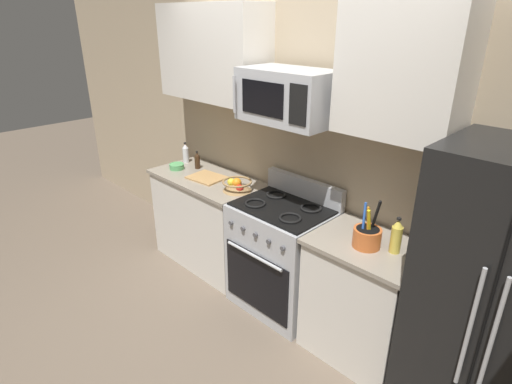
# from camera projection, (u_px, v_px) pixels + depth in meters

# --- Properties ---
(ground_plane) EXTENTS (16.00, 16.00, 0.00)m
(ground_plane) POSITION_uv_depth(u_px,v_px,m) (221.00, 343.00, 3.14)
(ground_plane) COLOR #6B5B4C
(wall_back) EXTENTS (8.00, 0.10, 2.60)m
(wall_back) POSITION_uv_depth(u_px,v_px,m) (314.00, 151.00, 3.30)
(wall_back) COLOR tan
(wall_back) RESTS_ON ground
(counter_left) EXTENTS (1.14, 0.58, 0.91)m
(counter_left) POSITION_uv_depth(u_px,v_px,m) (208.00, 220.00, 4.03)
(counter_left) COLOR silver
(counter_left) RESTS_ON ground
(range_oven) EXTENTS (0.76, 0.62, 1.09)m
(range_oven) POSITION_uv_depth(u_px,v_px,m) (282.00, 256.00, 3.40)
(range_oven) COLOR #B2B5BA
(range_oven) RESTS_ON ground
(counter_right) EXTENTS (0.75, 0.58, 0.91)m
(counter_right) POSITION_uv_depth(u_px,v_px,m) (362.00, 299.00, 2.90)
(counter_right) COLOR silver
(counter_right) RESTS_ON ground
(refrigerator) EXTENTS (0.85, 0.69, 1.73)m
(refrigerator) POSITION_uv_depth(u_px,v_px,m) (502.00, 307.00, 2.20)
(refrigerator) COLOR black
(refrigerator) RESTS_ON ground
(microwave) EXTENTS (0.70, 0.44, 0.37)m
(microwave) POSITION_uv_depth(u_px,v_px,m) (288.00, 96.00, 2.90)
(microwave) COLOR #B2B5BA
(upper_cabinets_left) EXTENTS (1.13, 0.34, 0.79)m
(upper_cabinets_left) POSITION_uv_depth(u_px,v_px,m) (212.00, 53.00, 3.51)
(upper_cabinets_left) COLOR silver
(upper_cabinets_right) EXTENTS (0.74, 0.34, 0.79)m
(upper_cabinets_right) POSITION_uv_depth(u_px,v_px,m) (403.00, 71.00, 2.38)
(upper_cabinets_right) COLOR silver
(utensil_crock) EXTENTS (0.18, 0.18, 0.34)m
(utensil_crock) POSITION_uv_depth(u_px,v_px,m) (367.00, 236.00, 2.67)
(utensil_crock) COLOR #D1662D
(utensil_crock) RESTS_ON counter_right
(fruit_basket) EXTENTS (0.26, 0.26, 0.11)m
(fruit_basket) POSITION_uv_depth(u_px,v_px,m) (237.00, 185.00, 3.53)
(fruit_basket) COLOR #9E7A4C
(fruit_basket) RESTS_ON counter_left
(apple_loose) EXTENTS (0.07, 0.07, 0.07)m
(apple_loose) POSITION_uv_depth(u_px,v_px,m) (239.00, 189.00, 3.50)
(apple_loose) COLOR red
(apple_loose) RESTS_ON counter_left
(cutting_board) EXTENTS (0.35, 0.29, 0.02)m
(cutting_board) POSITION_uv_depth(u_px,v_px,m) (207.00, 178.00, 3.81)
(cutting_board) COLOR tan
(cutting_board) RESTS_ON counter_left
(bottle_vinegar) EXTENTS (0.06, 0.06, 0.21)m
(bottle_vinegar) POSITION_uv_depth(u_px,v_px,m) (186.00, 153.00, 4.20)
(bottle_vinegar) COLOR silver
(bottle_vinegar) RESTS_ON counter_left
(bottle_oil) EXTENTS (0.07, 0.07, 0.24)m
(bottle_oil) POSITION_uv_depth(u_px,v_px,m) (396.00, 236.00, 2.59)
(bottle_oil) COLOR gold
(bottle_oil) RESTS_ON counter_right
(bottle_soy) EXTENTS (0.05, 0.05, 0.18)m
(bottle_soy) POSITION_uv_depth(u_px,v_px,m) (197.00, 161.00, 4.03)
(bottle_soy) COLOR #382314
(bottle_soy) RESTS_ON counter_left
(prep_bowl) EXTENTS (0.14, 0.14, 0.05)m
(prep_bowl) POSITION_uv_depth(u_px,v_px,m) (177.00, 166.00, 4.04)
(prep_bowl) COLOR #59AD66
(prep_bowl) RESTS_ON counter_left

